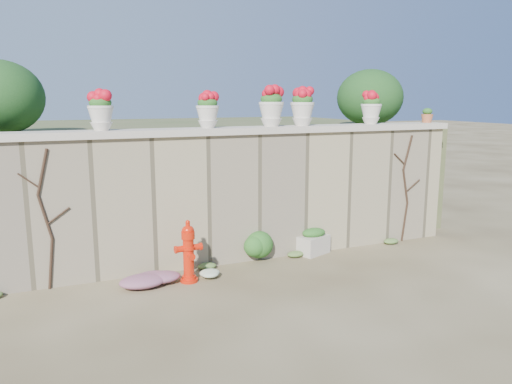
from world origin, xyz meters
name	(u,v)px	position (x,y,z in m)	size (l,w,h in m)	color
ground	(280,301)	(0.00, 0.00, 0.00)	(80.00, 80.00, 0.00)	#493B24
stone_wall	(231,198)	(0.00, 1.80, 1.00)	(8.00, 0.40, 2.00)	gray
wall_cap	(230,131)	(0.00, 1.80, 2.05)	(8.10, 0.52, 0.10)	beige
raised_fill	(179,171)	(0.00, 5.00, 1.00)	(9.00, 6.00, 2.00)	#384C23
back_shrub_right	(370,97)	(3.40, 3.00, 2.55)	(1.30, 1.30, 1.10)	#143814
vine_left	(46,218)	(-2.67, 1.58, 0.99)	(0.60, 0.04, 1.91)	black
vine_right	(406,187)	(3.23, 1.58, 0.99)	(0.60, 0.04, 1.91)	black
fire_hydrant	(188,251)	(-0.88, 1.11, 0.44)	(0.38, 0.27, 0.88)	red
planter_box	(314,242)	(1.36, 1.55, 0.20)	(0.60, 0.47, 0.44)	beige
green_shrub	(258,243)	(0.36, 1.55, 0.30)	(0.62, 0.56, 0.59)	#1E5119
magenta_clump	(153,278)	(-1.39, 1.16, 0.11)	(0.83, 0.55, 0.22)	#AC228A
white_flowers	(204,273)	(-0.66, 1.13, 0.08)	(0.44, 0.35, 0.16)	white
urn_pot_1	(101,111)	(-1.88, 1.80, 2.37)	(0.35, 0.35, 0.55)	beige
urn_pot_2	(208,110)	(-0.35, 1.80, 2.36)	(0.34, 0.34, 0.54)	beige
urn_pot_3	(271,107)	(0.69, 1.80, 2.40)	(0.39, 0.39, 0.62)	beige
urn_pot_4	(302,107)	(1.24, 1.80, 2.40)	(0.39, 0.39, 0.60)	beige
urn_pot_5	(371,108)	(2.57, 1.80, 2.37)	(0.35, 0.35, 0.55)	beige
terracotta_pot	(427,116)	(3.80, 1.80, 2.22)	(0.21, 0.21, 0.25)	#B05C36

